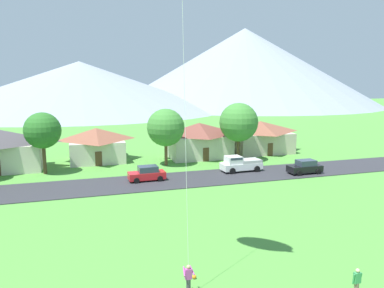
{
  "coord_description": "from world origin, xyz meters",
  "views": [
    {
      "loc": [
        -9.42,
        -10.36,
        11.28
      ],
      "look_at": [
        -0.4,
        18.49,
        6.25
      ],
      "focal_mm": 34.87,
      "sensor_mm": 36.0,
      "label": 1
    }
  ],
  "objects_px": {
    "house_leftmost": "(97,144)",
    "tree_center": "(43,131)",
    "watcher_person": "(357,283)",
    "house_rightmost": "(0,149)",
    "soccer_ball": "(194,277)",
    "parked_car_black_mid_west": "(305,167)",
    "house_left_center": "(260,136)",
    "house_right_center": "(199,140)",
    "pickup_truck_white_west_side": "(240,164)",
    "tree_left_of_center": "(239,122)",
    "parked_car_red_west_end": "(147,174)",
    "tree_near_right": "(166,128)"
  },
  "relations": [
    {
      "from": "watcher_person",
      "to": "soccer_ball",
      "type": "xyz_separation_m",
      "value": [
        -7.55,
        4.43,
        -0.76
      ]
    },
    {
      "from": "house_right_center",
      "to": "soccer_ball",
      "type": "bearing_deg",
      "value": -108.88
    },
    {
      "from": "house_leftmost",
      "to": "house_right_center",
      "type": "relative_size",
      "value": 0.89
    },
    {
      "from": "house_rightmost",
      "to": "parked_car_red_west_end",
      "type": "relative_size",
      "value": 2.54
    },
    {
      "from": "house_left_center",
      "to": "tree_near_right",
      "type": "distance_m",
      "value": 17.75
    },
    {
      "from": "house_rightmost",
      "to": "pickup_truck_white_west_side",
      "type": "height_order",
      "value": "house_rightmost"
    },
    {
      "from": "parked_car_black_mid_west",
      "to": "tree_center",
      "type": "bearing_deg",
      "value": 162.54
    },
    {
      "from": "tree_near_right",
      "to": "parked_car_red_west_end",
      "type": "xyz_separation_m",
      "value": [
        -4.03,
        -7.44,
        -4.34
      ]
    },
    {
      "from": "tree_left_of_center",
      "to": "parked_car_black_mid_west",
      "type": "relative_size",
      "value": 2.0
    },
    {
      "from": "house_right_center",
      "to": "parked_car_red_west_end",
      "type": "height_order",
      "value": "house_right_center"
    },
    {
      "from": "soccer_ball",
      "to": "tree_center",
      "type": "bearing_deg",
      "value": 108.91
    },
    {
      "from": "watcher_person",
      "to": "soccer_ball",
      "type": "distance_m",
      "value": 8.79
    },
    {
      "from": "watcher_person",
      "to": "house_rightmost",
      "type": "bearing_deg",
      "value": 121.73
    },
    {
      "from": "pickup_truck_white_west_side",
      "to": "house_rightmost",
      "type": "bearing_deg",
      "value": 161.39
    },
    {
      "from": "house_right_center",
      "to": "parked_car_black_mid_west",
      "type": "distance_m",
      "value": 16.7
    },
    {
      "from": "house_right_center",
      "to": "pickup_truck_white_west_side",
      "type": "height_order",
      "value": "house_right_center"
    },
    {
      "from": "house_rightmost",
      "to": "tree_center",
      "type": "relative_size",
      "value": 1.4
    },
    {
      "from": "tree_center",
      "to": "parked_car_black_mid_west",
      "type": "distance_m",
      "value": 32.65
    },
    {
      "from": "soccer_ball",
      "to": "house_right_center",
      "type": "bearing_deg",
      "value": 71.12
    },
    {
      "from": "tree_left_of_center",
      "to": "soccer_ball",
      "type": "bearing_deg",
      "value": -118.61
    },
    {
      "from": "tree_near_right",
      "to": "pickup_truck_white_west_side",
      "type": "bearing_deg",
      "value": -38.77
    },
    {
      "from": "house_rightmost",
      "to": "watcher_person",
      "type": "bearing_deg",
      "value": -58.27
    },
    {
      "from": "tree_near_right",
      "to": "soccer_ball",
      "type": "height_order",
      "value": "tree_near_right"
    },
    {
      "from": "house_leftmost",
      "to": "tree_center",
      "type": "height_order",
      "value": "tree_center"
    },
    {
      "from": "house_right_center",
      "to": "tree_left_of_center",
      "type": "distance_m",
      "value": 6.83
    },
    {
      "from": "tree_near_right",
      "to": "soccer_ball",
      "type": "distance_m",
      "value": 30.62
    },
    {
      "from": "tree_left_of_center",
      "to": "parked_car_red_west_end",
      "type": "relative_size",
      "value": 1.98
    },
    {
      "from": "tree_left_of_center",
      "to": "house_right_center",
      "type": "bearing_deg",
      "value": 136.98
    },
    {
      "from": "parked_car_red_west_end",
      "to": "watcher_person",
      "type": "xyz_separation_m",
      "value": [
        6.16,
        -26.69,
        0.01
      ]
    },
    {
      "from": "tree_center",
      "to": "soccer_ball",
      "type": "distance_m",
      "value": 31.6
    },
    {
      "from": "watcher_person",
      "to": "house_right_center",
      "type": "bearing_deg",
      "value": 84.11
    },
    {
      "from": "house_rightmost",
      "to": "parked_car_black_mid_west",
      "type": "distance_m",
      "value": 38.72
    },
    {
      "from": "parked_car_red_west_end",
      "to": "house_right_center",
      "type": "bearing_deg",
      "value": 48.19
    },
    {
      "from": "house_right_center",
      "to": "pickup_truck_white_west_side",
      "type": "relative_size",
      "value": 1.83
    },
    {
      "from": "house_leftmost",
      "to": "house_right_center",
      "type": "bearing_deg",
      "value": -8.98
    },
    {
      "from": "parked_car_red_west_end",
      "to": "watcher_person",
      "type": "relative_size",
      "value": 2.53
    },
    {
      "from": "parked_car_black_mid_west",
      "to": "watcher_person",
      "type": "height_order",
      "value": "parked_car_black_mid_west"
    },
    {
      "from": "house_right_center",
      "to": "tree_left_of_center",
      "type": "bearing_deg",
      "value": -43.02
    },
    {
      "from": "soccer_ball",
      "to": "watcher_person",
      "type": "bearing_deg",
      "value": -30.4
    },
    {
      "from": "watcher_person",
      "to": "soccer_ball",
      "type": "height_order",
      "value": "watcher_person"
    },
    {
      "from": "tree_near_right",
      "to": "soccer_ball",
      "type": "relative_size",
      "value": 32.38
    },
    {
      "from": "parked_car_black_mid_west",
      "to": "house_left_center",
      "type": "bearing_deg",
      "value": 84.21
    },
    {
      "from": "house_left_center",
      "to": "house_rightmost",
      "type": "bearing_deg",
      "value": -177.45
    },
    {
      "from": "house_leftmost",
      "to": "parked_car_red_west_end",
      "type": "height_order",
      "value": "house_leftmost"
    },
    {
      "from": "pickup_truck_white_west_side",
      "to": "parked_car_red_west_end",
      "type": "bearing_deg",
      "value": -175.63
    },
    {
      "from": "house_leftmost",
      "to": "tree_center",
      "type": "relative_size",
      "value": 1.12
    },
    {
      "from": "house_rightmost",
      "to": "soccer_ball",
      "type": "bearing_deg",
      "value": -64.71
    },
    {
      "from": "pickup_truck_white_west_side",
      "to": "soccer_ball",
      "type": "height_order",
      "value": "pickup_truck_white_west_side"
    },
    {
      "from": "parked_car_black_mid_west",
      "to": "soccer_ball",
      "type": "height_order",
      "value": "parked_car_black_mid_west"
    },
    {
      "from": "house_left_center",
      "to": "soccer_ball",
      "type": "distance_m",
      "value": 41.29
    }
  ]
}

